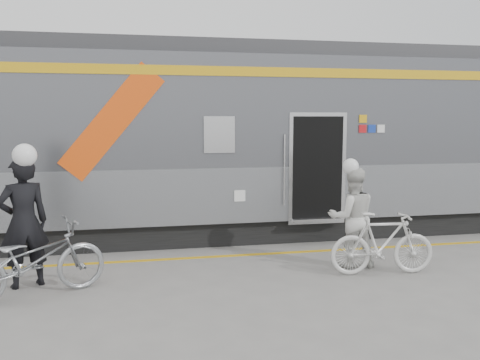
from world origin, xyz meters
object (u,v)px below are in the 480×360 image
object	(u,v)px
man	(24,222)
bicycle_right	(382,243)
bicycle_left	(32,260)
woman	(352,217)

from	to	relation	value
man	bicycle_right	size ratio (longest dim) A/B	1.15
bicycle_right	bicycle_left	bearing A→B (deg)	95.84
bicycle_left	bicycle_right	xyz separation A→B (m)	(5.43, 0.01, -0.03)
bicycle_left	bicycle_right	bearing A→B (deg)	-114.07
man	bicycle_right	world-z (taller)	man
bicycle_left	man	bearing A→B (deg)	-4.20
woman	bicycle_right	bearing A→B (deg)	124.33
man	bicycle_right	xyz separation A→B (m)	(5.63, -0.54, -0.48)
woman	man	bearing A→B (deg)	5.84
bicycle_left	woman	distance (m)	5.17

